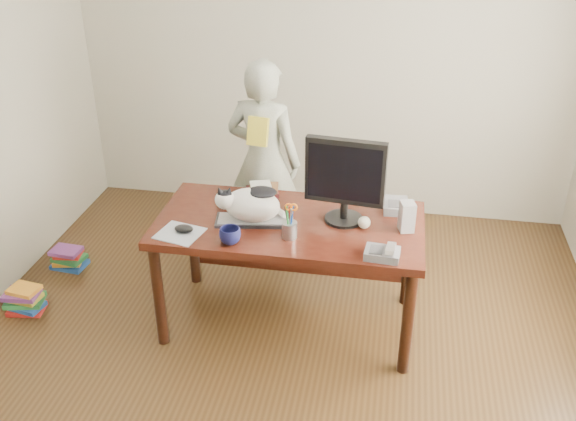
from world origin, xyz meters
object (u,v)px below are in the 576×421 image
(mouse, at_px, (184,229))
(book_stack, at_px, (263,190))
(calculator, at_px, (396,206))
(pen_cup, at_px, (290,228))
(cat, at_px, (250,204))
(book_pile_a, at_px, (25,300))
(phone, at_px, (383,253))
(keyboard, at_px, (253,220))
(speaker, at_px, (407,217))
(baseball, at_px, (364,222))
(coffee_mug, at_px, (230,236))
(person, at_px, (264,162))
(monitor, at_px, (345,177))
(desk, at_px, (292,236))
(book_pile_b, at_px, (69,258))

(mouse, relative_size, book_stack, 0.52)
(book_stack, relative_size, calculator, 1.19)
(pen_cup, xyz_separation_m, book_stack, (-0.27, 0.50, -0.03))
(cat, relative_size, book_pile_a, 1.59)
(phone, bearing_deg, keyboard, 166.39)
(pen_cup, relative_size, calculator, 1.11)
(phone, bearing_deg, pen_cup, 171.76)
(book_pile_a, bearing_deg, speaker, 5.06)
(baseball, relative_size, book_stack, 0.31)
(mouse, bearing_deg, pen_cup, 17.57)
(coffee_mug, xyz_separation_m, person, (-0.05, 1.13, -0.05))
(pen_cup, height_order, mouse, pen_cup)
(book_stack, bearing_deg, cat, -101.92)
(book_stack, bearing_deg, monitor, -38.67)
(mouse, relative_size, person, 0.08)
(monitor, height_order, book_stack, monitor)
(keyboard, relative_size, calculator, 2.30)
(desk, height_order, mouse, mouse)
(desk, relative_size, book_stack, 6.74)
(cat, xyz_separation_m, calculator, (0.85, 0.31, -0.10))
(monitor, relative_size, mouse, 4.26)
(coffee_mug, distance_m, book_pile_b, 1.74)
(baseball, bearing_deg, coffee_mug, -157.50)
(coffee_mug, distance_m, phone, 0.86)
(pen_cup, bearing_deg, keyboard, 151.32)
(book_stack, xyz_separation_m, book_pile_b, (-1.49, 0.03, -0.71))
(mouse, relative_size, book_pile_b, 0.48)
(book_stack, xyz_separation_m, calculator, (0.85, -0.06, -0.01))
(calculator, relative_size, book_pile_b, 0.78)
(mouse, distance_m, baseball, 1.05)
(person, bearing_deg, book_stack, 110.59)
(phone, height_order, person, person)
(cat, distance_m, person, 0.89)
(mouse, bearing_deg, book_pile_b, 165.33)
(desk, bearing_deg, baseball, -10.26)
(book_stack, bearing_deg, speaker, -30.87)
(cat, xyz_separation_m, baseball, (0.67, 0.05, -0.09))
(cat, distance_m, baseball, 0.68)
(mouse, xyz_separation_m, book_pile_b, (-1.14, 0.59, -0.70))
(keyboard, bearing_deg, monitor, 2.01)
(keyboard, relative_size, speaker, 2.55)
(desk, bearing_deg, pen_cup, -82.90)
(desk, xyz_separation_m, calculator, (0.62, 0.18, 0.18))
(phone, bearing_deg, person, 133.14)
(desk, bearing_deg, coffee_mug, -126.69)
(pen_cup, xyz_separation_m, book_pile_a, (-1.78, -0.02, -0.72))
(coffee_mug, bearing_deg, pen_cup, 20.80)
(baseball, height_order, book_stack, book_stack)
(pen_cup, bearing_deg, book_pile_b, 163.05)
(desk, relative_size, coffee_mug, 13.13)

